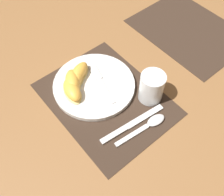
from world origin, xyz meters
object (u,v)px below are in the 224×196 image
at_px(citrus_wedge_0, 79,73).
at_px(citrus_wedge_2, 73,82).
at_px(plate, 94,85).
at_px(citrus_wedge_3, 72,90).
at_px(fork, 100,81).
at_px(spoon, 150,124).
at_px(knife, 131,125).
at_px(juice_glass, 151,88).
at_px(citrus_wedge_1, 77,78).

xyz_separation_m(citrus_wedge_0, citrus_wedge_2, (0.02, -0.04, 0.00)).
distance_m(plate, citrus_wedge_3, 0.08).
bearing_deg(citrus_wedge_3, fork, 80.41).
height_order(spoon, citrus_wedge_0, citrus_wedge_0).
bearing_deg(spoon, plate, -169.66).
height_order(knife, fork, fork).
relative_size(juice_glass, fork, 0.59).
relative_size(juice_glass, citrus_wedge_1, 0.97).
bearing_deg(citrus_wedge_2, citrus_wedge_3, -37.83).
bearing_deg(citrus_wedge_3, spoon, 26.46).
bearing_deg(spoon, juice_glass, 135.18).
bearing_deg(juice_glass, plate, -142.36).
height_order(plate, spoon, plate).
distance_m(knife, citrus_wedge_0, 0.25).
distance_m(knife, fork, 0.19).
bearing_deg(juice_glass, citrus_wedge_1, -142.33).
bearing_deg(plate, knife, -0.84).
bearing_deg(juice_glass, spoon, -44.82).
height_order(juice_glass, citrus_wedge_2, juice_glass).
relative_size(fork, citrus_wedge_0, 1.62).
bearing_deg(citrus_wedge_1, juice_glass, 37.67).
distance_m(spoon, fork, 0.22).
relative_size(plate, spoon, 1.51).
bearing_deg(citrus_wedge_2, citrus_wedge_1, 101.56).
bearing_deg(citrus_wedge_0, citrus_wedge_1, -51.43).
xyz_separation_m(knife, citrus_wedge_0, (-0.25, -0.02, 0.03)).
bearing_deg(knife, citrus_wedge_0, -176.38).
distance_m(citrus_wedge_2, citrus_wedge_3, 0.04).
xyz_separation_m(plate, citrus_wedge_2, (-0.04, -0.06, 0.03)).
bearing_deg(plate, citrus_wedge_0, -161.93).
distance_m(knife, spoon, 0.06).
xyz_separation_m(knife, citrus_wedge_2, (-0.23, -0.05, 0.03)).
relative_size(juice_glass, citrus_wedge_2, 0.95).
height_order(knife, citrus_wedge_0, citrus_wedge_0).
bearing_deg(knife, citrus_wedge_2, -167.04).
xyz_separation_m(plate, citrus_wedge_3, (-0.01, -0.08, 0.03)).
bearing_deg(citrus_wedge_3, citrus_wedge_1, 126.65).
height_order(plate, juice_glass, juice_glass).
xyz_separation_m(plate, knife, (0.19, -0.00, -0.01)).
distance_m(knife, citrus_wedge_3, 0.22).
distance_m(fork, citrus_wedge_2, 0.09).
height_order(spoon, citrus_wedge_1, citrus_wedge_1).
bearing_deg(citrus_wedge_2, knife, 12.96).
xyz_separation_m(juice_glass, spoon, (0.08, -0.08, -0.04)).
relative_size(spoon, citrus_wedge_2, 1.67).
distance_m(knife, citrus_wedge_1, 0.24).
bearing_deg(citrus_wedge_0, knife, 3.62).
relative_size(plate, citrus_wedge_0, 2.53).
distance_m(citrus_wedge_0, citrus_wedge_1, 0.02).
bearing_deg(spoon, citrus_wedge_0, -168.08).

